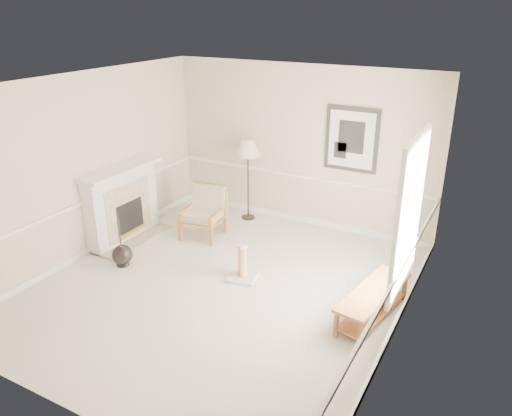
{
  "coord_description": "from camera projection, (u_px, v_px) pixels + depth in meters",
  "views": [
    {
      "loc": [
        3.45,
        -5.28,
        3.83
      ],
      "look_at": [
        0.21,
        0.7,
        1.03
      ],
      "focal_mm": 35.0,
      "sensor_mm": 36.0,
      "label": 1
    }
  ],
  "objects": [
    {
      "name": "bench",
      "position": [
        373.0,
        299.0,
        6.47
      ],
      "size": [
        0.66,
        1.49,
        0.41
      ],
      "rotation": [
        0.0,
        0.0,
        -0.17
      ],
      "color": "brown",
      "rests_on": "ground"
    },
    {
      "name": "floor_vase",
      "position": [
        122.0,
        255.0,
        7.81
      ],
      "size": [
        0.32,
        0.32,
        0.94
      ],
      "rotation": [
        0.0,
        0.0,
        0.14
      ],
      "color": "black",
      "rests_on": "ground"
    },
    {
      "name": "armchair",
      "position": [
        205.0,
        209.0,
        8.77
      ],
      "size": [
        0.75,
        0.79,
        0.88
      ],
      "rotation": [
        0.0,
        0.0,
        0.13
      ],
      "color": "brown",
      "rests_on": "ground"
    },
    {
      "name": "ground",
      "position": [
        221.0,
        287.0,
        7.27
      ],
      "size": [
        5.5,
        5.5,
        0.0
      ],
      "primitive_type": "plane",
      "color": "silver",
      "rests_on": "ground"
    },
    {
      "name": "scratching_post",
      "position": [
        243.0,
        268.0,
        7.41
      ],
      "size": [
        0.48,
        0.48,
        0.57
      ],
      "rotation": [
        0.0,
        0.0,
        0.22
      ],
      "color": "beige",
      "rests_on": "ground"
    },
    {
      "name": "floor_lamp",
      "position": [
        248.0,
        150.0,
        9.09
      ],
      "size": [
        0.6,
        0.6,
        1.55
      ],
      "rotation": [
        0.0,
        0.0,
        -0.27
      ],
      "color": "black",
      "rests_on": "ground"
    },
    {
      "name": "room",
      "position": [
        229.0,
        164.0,
        6.56
      ],
      "size": [
        5.04,
        5.54,
        2.92
      ],
      "color": "beige",
      "rests_on": "ground"
    },
    {
      "name": "fireplace",
      "position": [
        123.0,
        204.0,
        8.55
      ],
      "size": [
        0.64,
        1.64,
        1.31
      ],
      "color": "white",
      "rests_on": "ground"
    }
  ]
}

